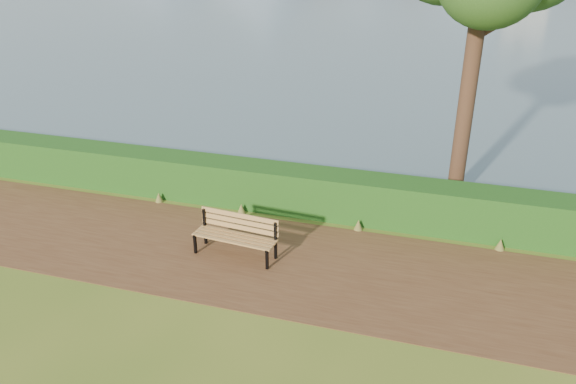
% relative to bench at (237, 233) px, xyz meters
% --- Properties ---
extents(ground, '(140.00, 140.00, 0.00)m').
position_rel_bench_xyz_m(ground, '(0.53, -0.36, -0.49)').
color(ground, '#48631C').
rests_on(ground, ground).
extents(path, '(40.00, 3.40, 0.01)m').
position_rel_bench_xyz_m(path, '(0.53, -0.06, -0.48)').
color(path, '#502E1B').
rests_on(path, ground).
extents(hedge, '(32.00, 0.85, 1.00)m').
position_rel_bench_xyz_m(hedge, '(0.53, 2.24, 0.01)').
color(hedge, '#124012').
rests_on(hedge, ground).
extents(bench, '(1.72, 0.65, 0.84)m').
position_rel_bench_xyz_m(bench, '(0.00, 0.00, 0.00)').
color(bench, black).
rests_on(bench, ground).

